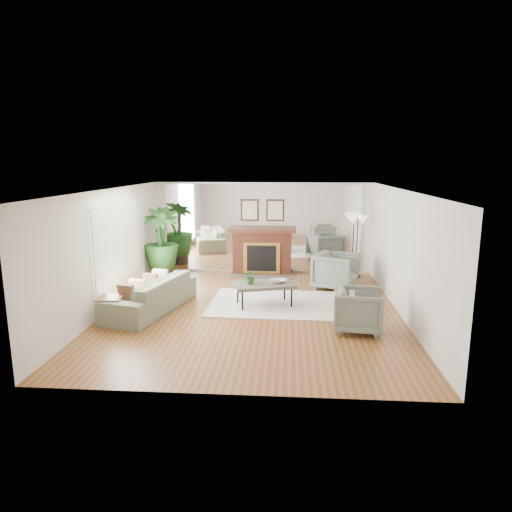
# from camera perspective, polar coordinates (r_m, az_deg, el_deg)

# --- Properties ---
(ground) EXTENTS (7.00, 7.00, 0.00)m
(ground) POSITION_cam_1_polar(r_m,az_deg,el_deg) (9.55, -0.42, -6.89)
(ground) COLOR brown
(ground) RESTS_ON ground
(wall_left) EXTENTS (0.02, 7.00, 2.50)m
(wall_left) POSITION_cam_1_polar(r_m,az_deg,el_deg) (9.92, -17.92, 0.71)
(wall_left) COLOR white
(wall_left) RESTS_ON ground
(wall_right) EXTENTS (0.02, 7.00, 2.50)m
(wall_right) POSITION_cam_1_polar(r_m,az_deg,el_deg) (9.47, 17.91, 0.22)
(wall_right) COLOR white
(wall_right) RESTS_ON ground
(wall_back) EXTENTS (6.00, 0.02, 2.50)m
(wall_back) POSITION_cam_1_polar(r_m,az_deg,el_deg) (12.66, 0.83, 3.52)
(wall_back) COLOR white
(wall_back) RESTS_ON ground
(mirror_panel) EXTENTS (5.40, 0.04, 2.40)m
(mirror_panel) POSITION_cam_1_polar(r_m,az_deg,el_deg) (12.64, 0.83, 3.51)
(mirror_panel) COLOR silver
(mirror_panel) RESTS_ON wall_back
(window_panel) EXTENTS (0.04, 2.40, 1.50)m
(window_panel) POSITION_cam_1_polar(r_m,az_deg,el_deg) (10.26, -16.97, 1.68)
(window_panel) COLOR #B2E09E
(window_panel) RESTS_ON wall_left
(fireplace) EXTENTS (1.85, 0.83, 2.05)m
(fireplace) POSITION_cam_1_polar(r_m,az_deg,el_deg) (12.53, 0.76, 0.70)
(fireplace) COLOR brown
(fireplace) RESTS_ON ground
(area_rug) EXTENTS (2.98, 2.17, 0.03)m
(area_rug) POSITION_cam_1_polar(r_m,az_deg,el_deg) (9.98, 2.78, -5.97)
(area_rug) COLOR white
(area_rug) RESTS_ON ground
(coffee_table) EXTENTS (1.43, 1.08, 0.51)m
(coffee_table) POSITION_cam_1_polar(r_m,az_deg,el_deg) (9.73, 1.05, -3.67)
(coffee_table) COLOR #5E554A
(coffee_table) RESTS_ON ground
(sofa) EXTENTS (1.50, 2.57, 0.70)m
(sofa) POSITION_cam_1_polar(r_m,az_deg,el_deg) (9.71, -13.05, -4.70)
(sofa) COLOR slate
(sofa) RESTS_ON ground
(armchair_back) EXTENTS (1.25, 1.24, 0.88)m
(armchair_back) POSITION_cam_1_polar(r_m,az_deg,el_deg) (11.26, 9.91, -1.85)
(armchair_back) COLOR gray
(armchair_back) RESTS_ON ground
(armchair_front) EXTENTS (0.94, 0.92, 0.78)m
(armchair_front) POSITION_cam_1_polar(r_m,az_deg,el_deg) (8.56, 12.63, -6.62)
(armchair_front) COLOR gray
(armchair_front) RESTS_ON ground
(side_table) EXTENTS (0.49, 0.49, 0.52)m
(side_table) POSITION_cam_1_polar(r_m,az_deg,el_deg) (9.14, -17.79, -5.40)
(side_table) COLOR brown
(side_table) RESTS_ON ground
(potted_ficus) EXTENTS (1.12, 1.12, 1.89)m
(potted_ficus) POSITION_cam_1_polar(r_m,az_deg,el_deg) (12.15, -11.80, 1.79)
(potted_ficus) COLOR black
(potted_ficus) RESTS_ON ground
(floor_lamp) EXTENTS (0.54, 0.30, 1.66)m
(floor_lamp) POSITION_cam_1_polar(r_m,az_deg,el_deg) (12.36, 12.59, 3.82)
(floor_lamp) COLOR black
(floor_lamp) RESTS_ON ground
(tabletop_plant) EXTENTS (0.31, 0.27, 0.31)m
(tabletop_plant) POSITION_cam_1_polar(r_m,az_deg,el_deg) (9.64, -0.65, -2.58)
(tabletop_plant) COLOR #2F6525
(tabletop_plant) RESTS_ON coffee_table
(fruit_bowl) EXTENTS (0.30, 0.30, 0.07)m
(fruit_bowl) POSITION_cam_1_polar(r_m,az_deg,el_deg) (9.75, 2.59, -3.17)
(fruit_bowl) COLOR brown
(fruit_bowl) RESTS_ON coffee_table
(book) EXTENTS (0.22, 0.29, 0.02)m
(book) POSITION_cam_1_polar(r_m,az_deg,el_deg) (9.94, 2.64, -3.03)
(book) COLOR brown
(book) RESTS_ON coffee_table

